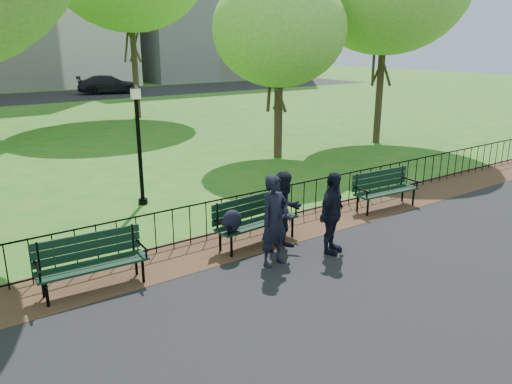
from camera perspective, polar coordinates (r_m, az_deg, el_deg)
ground at (r=10.14m, az=5.07°, el=-7.79°), size 120.00×120.00×0.00m
asphalt_path at (r=8.18m, az=21.26°, el=-15.40°), size 60.00×9.20×0.01m
dirt_strip at (r=11.21m, az=0.09°, el=-5.15°), size 60.00×1.60×0.01m
iron_fence at (r=11.43m, az=-1.36°, el=-2.13°), size 24.06×0.06×1.00m
park_bench_main at (r=10.47m, az=-1.18°, el=-2.90°), size 2.00×0.75×1.11m
park_bench_left_a at (r=9.25m, az=-18.37°, el=-6.98°), size 1.92×0.70×1.07m
park_bench_right_a at (r=13.43m, az=14.40°, el=0.75°), size 1.93×0.72×1.07m
lamppost at (r=13.41m, az=-13.25°, el=5.73°), size 0.29×0.29×3.18m
tree_near_e at (r=18.58m, az=2.69°, el=18.05°), size 4.77×4.77×6.65m
person_left at (r=9.58m, az=2.13°, el=-3.30°), size 0.70×0.51×1.81m
person_mid at (r=10.34m, az=3.35°, el=-2.17°), size 0.82×0.43×1.68m
person_right at (r=10.25m, az=8.67°, el=-2.42°), size 1.08×0.77×1.71m
sedan_dark at (r=44.26m, az=-16.42°, el=11.71°), size 5.53×3.48×1.49m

